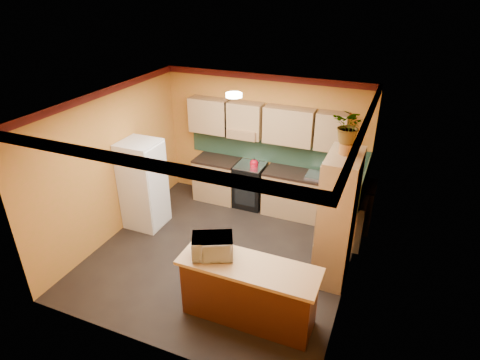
% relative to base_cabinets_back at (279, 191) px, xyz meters
% --- Properties ---
extents(room_shell, '(4.24, 4.24, 2.72)m').
position_rel_base_cabinets_back_xyz_m(room_shell, '(-0.43, -1.52, 1.65)').
color(room_shell, black).
rests_on(room_shell, ground).
extents(base_cabinets_back, '(3.65, 0.60, 0.88)m').
position_rel_base_cabinets_back_xyz_m(base_cabinets_back, '(0.00, 0.00, 0.00)').
color(base_cabinets_back, tan).
rests_on(base_cabinets_back, ground).
extents(countertop_back, '(3.65, 0.62, 0.04)m').
position_rel_base_cabinets_back_xyz_m(countertop_back, '(0.00, -0.00, 0.46)').
color(countertop_back, black).
rests_on(countertop_back, base_cabinets_back).
extents(stove, '(0.58, 0.58, 0.91)m').
position_rel_base_cabinets_back_xyz_m(stove, '(-0.63, -0.00, 0.02)').
color(stove, black).
rests_on(stove, ground).
extents(kettle, '(0.18, 0.18, 0.18)m').
position_rel_base_cabinets_back_xyz_m(kettle, '(-0.53, -0.05, 0.56)').
color(kettle, '#B40C1E').
rests_on(kettle, stove).
extents(sink, '(0.48, 0.40, 0.03)m').
position_rel_base_cabinets_back_xyz_m(sink, '(0.77, 0.00, 0.50)').
color(sink, silver).
rests_on(sink, countertop_back).
extents(base_cabinets_right, '(0.60, 0.80, 0.88)m').
position_rel_base_cabinets_back_xyz_m(base_cabinets_right, '(1.35, -0.59, 0.00)').
color(base_cabinets_right, tan).
rests_on(base_cabinets_right, ground).
extents(countertop_right, '(0.62, 0.80, 0.04)m').
position_rel_base_cabinets_back_xyz_m(countertop_right, '(1.35, -0.59, 0.46)').
color(countertop_right, black).
rests_on(countertop_right, base_cabinets_right).
extents(fridge, '(0.68, 0.66, 1.70)m').
position_rel_base_cabinets_back_xyz_m(fridge, '(-2.20, -1.45, 0.41)').
color(fridge, white).
rests_on(fridge, ground).
extents(pantry, '(0.48, 0.90, 2.10)m').
position_rel_base_cabinets_back_xyz_m(pantry, '(1.40, -1.57, 0.61)').
color(pantry, tan).
rests_on(pantry, ground).
extents(fern_pot, '(0.22, 0.22, 0.16)m').
position_rel_base_cabinets_back_xyz_m(fern_pot, '(1.40, -1.52, 1.74)').
color(fern_pot, brown).
rests_on(fern_pot, pantry).
extents(fern, '(0.54, 0.50, 0.49)m').
position_rel_base_cabinets_back_xyz_m(fern, '(1.40, -1.52, 2.07)').
color(fern, tan).
rests_on(fern, fern_pot).
extents(breakfast_bar, '(1.80, 0.55, 0.88)m').
position_rel_base_cabinets_back_xyz_m(breakfast_bar, '(0.50, -2.96, 0.00)').
color(breakfast_bar, '#471E10').
rests_on(breakfast_bar, ground).
extents(bar_top, '(1.90, 0.65, 0.05)m').
position_rel_base_cabinets_back_xyz_m(bar_top, '(0.50, -2.96, 0.47)').
color(bar_top, tan).
rests_on(bar_top, breakfast_bar).
extents(microwave, '(0.65, 0.57, 0.30)m').
position_rel_base_cabinets_back_xyz_m(microwave, '(-0.02, -2.96, 0.64)').
color(microwave, white).
rests_on(microwave, bar_top).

